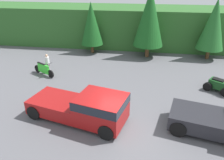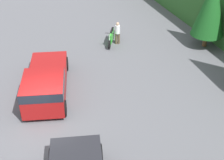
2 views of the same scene
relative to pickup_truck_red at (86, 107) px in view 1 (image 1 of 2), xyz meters
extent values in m
plane|color=#5B5B60|center=(2.03, -0.36, -0.93)|extent=(80.00, 80.00, 0.00)
cube|color=#2D6028|center=(2.03, 15.64, 1.17)|extent=(44.00, 6.00, 4.20)
cylinder|color=brown|center=(-2.38, 11.79, -0.47)|extent=(0.31, 0.31, 0.93)
cone|color=#19561E|center=(-2.38, 11.79, 2.11)|extent=(2.27, 2.27, 4.23)
cylinder|color=brown|center=(3.33, 11.34, -0.34)|extent=(0.40, 0.40, 1.19)
cone|color=#19561E|center=(3.33, 11.34, 2.97)|extent=(2.91, 2.91, 5.43)
cylinder|color=brown|center=(9.21, 11.59, -0.42)|extent=(0.34, 0.34, 1.02)
cone|color=#236628|center=(9.21, 11.59, 2.42)|extent=(2.50, 2.50, 4.66)
cube|color=maroon|center=(0.91, -0.23, 0.06)|extent=(2.96, 2.66, 1.52)
cube|color=#1E232D|center=(0.91, -0.23, 0.56)|extent=(2.99, 2.69, 0.49)
cube|color=maroon|center=(-1.82, 0.45, -0.30)|extent=(3.51, 2.80, 0.79)
cylinder|color=black|center=(1.84, 0.55, -0.51)|extent=(0.90, 0.48, 0.85)
cylinder|color=black|center=(1.37, -1.34, -0.51)|extent=(0.90, 0.48, 0.85)
cylinder|color=black|center=(-2.55, 1.63, -0.51)|extent=(0.90, 0.48, 0.85)
cylinder|color=black|center=(-3.01, -0.26, -0.51)|extent=(0.90, 0.48, 0.85)
cube|color=#232328|center=(6.14, 0.16, -0.30)|extent=(3.47, 2.76, 0.79)
cylinder|color=black|center=(5.40, 1.34, -0.51)|extent=(0.89, 0.47, 0.85)
cylinder|color=black|center=(4.96, -0.56, -0.51)|extent=(0.89, 0.47, 0.85)
cylinder|color=black|center=(-4.28, 5.17, -0.61)|extent=(0.62, 0.40, 0.65)
cylinder|color=black|center=(-5.82, 6.00, -0.61)|extent=(0.62, 0.40, 0.65)
cube|color=green|center=(-5.05, 5.58, -0.37)|extent=(1.20, 0.75, 0.74)
cylinder|color=#B7B7BC|center=(-4.33, 5.19, -0.18)|extent=(0.30, 0.19, 0.83)
cylinder|color=black|center=(-4.33, 5.19, 0.25)|extent=(0.32, 0.54, 0.04)
cube|color=black|center=(-5.24, 5.68, 0.03)|extent=(0.89, 0.57, 0.06)
cylinder|color=black|center=(8.24, 5.56, -0.63)|extent=(0.62, 0.54, 0.61)
cylinder|color=black|center=(7.66, 4.77, -0.63)|extent=(0.62, 0.54, 0.61)
cube|color=#194C1E|center=(8.44, 4.81, -0.42)|extent=(1.54, 1.41, 0.58)
cube|color=black|center=(8.33, 4.89, -0.09)|extent=(0.89, 0.81, 0.08)
cylinder|color=brown|center=(-4.82, 6.07, -0.52)|extent=(0.20, 0.20, 0.83)
cylinder|color=brown|center=(-4.85, 5.88, -0.52)|extent=(0.20, 0.20, 0.83)
cylinder|color=white|center=(-4.83, 5.98, 0.20)|extent=(0.40, 0.40, 0.62)
sphere|color=tan|center=(-4.83, 5.98, 0.63)|extent=(0.26, 0.26, 0.22)
camera|label=1|loc=(2.92, -9.88, 6.65)|focal=35.00mm
camera|label=2|loc=(14.42, -1.27, 9.57)|focal=50.00mm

